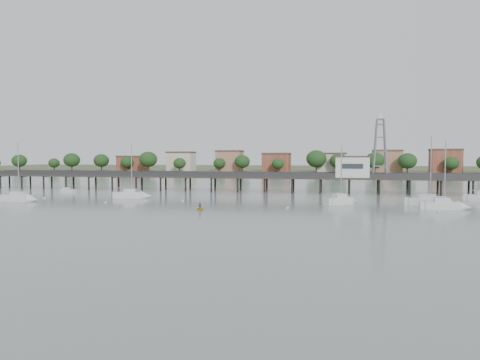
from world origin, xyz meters
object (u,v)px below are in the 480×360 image
Objects in this scene: sailboat_b at (135,195)px; sailboat_a at (22,198)px; white_tender at (68,191)px; sailboat_f at (435,202)px; sailboat_c at (343,201)px; sailboat_d at (449,206)px; pier at (252,177)px; yellow_dinghy at (200,210)px; lattice_tower at (380,148)px.

sailboat_a is at bearing -159.31° from sailboat_b.
sailboat_b is at bearing -13.16° from white_tender.
sailboat_a is 22.05m from white_tender.
sailboat_f is at bearing 2.10° from white_tender.
sailboat_c is 18.75m from sailboat_d.
sailboat_f is (39.59, -25.21, -3.16)m from pier.
sailboat_b is at bearing 172.52° from sailboat_d.
yellow_dinghy is at bearing -22.91° from white_tender.
lattice_tower is 3.84× the size of white_tender.
pier is at bearing 26.36° from white_tender.
white_tender is at bearing -164.24° from pier.
pier is at bearing 142.81° from sailboat_d.
sailboat_b reaches higher than yellow_dinghy.
sailboat_b is 27.69m from yellow_dinghy.
sailboat_b is 1.07× the size of sailboat_c.
sailboat_c is 16.87m from sailboat_f.
lattice_tower reaches higher than sailboat_c.
sailboat_f is at bearing -13.14° from sailboat_b.
yellow_dinghy is (39.86, -6.78, -0.65)m from sailboat_a.
sailboat_d reaches higher than sailboat_a.
sailboat_d is 6.39m from sailboat_f.
yellow_dinghy is at bearing -6.52° from sailboat_a.
yellow_dinghy is at bearing -92.16° from pier.
sailboat_c is at bearing -161.66° from sailboat_f.
sailboat_b is 3.12× the size of white_tender.
sailboat_f is 5.70× the size of yellow_dinghy.
sailboat_c is at bearing 163.22° from sailboat_d.
sailboat_d is at bearing 5.16° from sailboat_a.
pier is 34.61m from sailboat_c.
sailboat_a is (-19.36, -11.82, -0.00)m from sailboat_b.
lattice_tower is at bearing 20.00° from white_tender.
sailboat_c is 0.93× the size of sailboat_a.
yellow_dinghy is at bearing -52.94° from sailboat_b.
sailboat_a is at bearing 151.38° from yellow_dinghy.
sailboat_c is at bearing -14.95° from sailboat_b.
lattice_tower is 1.23× the size of sailboat_b.
sailboat_f is at bearing 9.62° from sailboat_a.
sailboat_a is (-64.14, -8.51, -0.01)m from sailboat_c.
sailboat_c is 68.75m from white_tender.
pier is at bearing 34.98° from sailboat_b.
sailboat_b is 44.91m from sailboat_c.
sailboat_b is 22.69m from sailboat_a.
pier is 61.60× the size of yellow_dinghy.
sailboat_b is at bearing 34.54° from sailboat_a.
sailboat_b is at bearing 118.81° from yellow_dinghy.
sailboat_a is at bearing -154.73° from lattice_tower.
sailboat_f is (61.64, -2.61, -0.01)m from sailboat_b.
white_tender is (-76.22, -12.62, -10.64)m from lattice_tower.
sailboat_a is at bearing -157.56° from sailboat_f.
sailboat_b reaches higher than sailboat_c.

